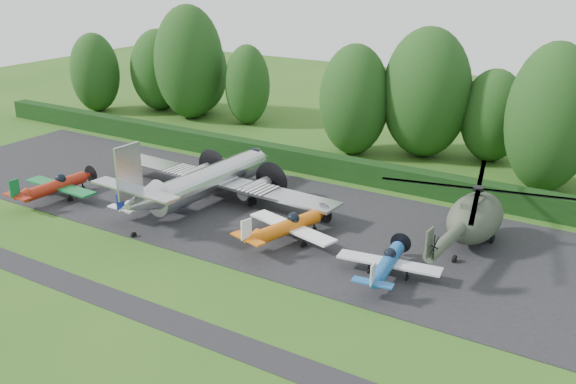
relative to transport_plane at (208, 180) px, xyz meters
The scene contains 19 objects.
ground 11.28m from the transport_plane, 59.52° to the right, with size 160.00×160.00×0.00m, color #2A5718.
apron 6.00m from the transport_plane, ahead, with size 70.00×18.00×0.01m, color black.
taxiway_verge 16.68m from the transport_plane, 70.11° to the right, with size 70.00×2.00×0.00m, color black.
hedgerow 12.90m from the transport_plane, 63.78° to the left, with size 90.00×1.60×2.00m, color black.
transport_plane is the anchor object (origin of this frame).
light_plane_red 13.02m from the transport_plane, 151.95° to the right, with size 7.52×7.90×2.89m.
light_plane_white 4.87m from the transport_plane, 128.82° to the right, with size 6.58×6.92×2.53m.
light_plane_orange 10.10m from the transport_plane, 18.26° to the right, with size 7.62×8.01×2.93m.
light_plane_blue 18.41m from the transport_plane, 13.91° to the right, with size 6.73×7.08×2.59m.
helicopter 21.29m from the transport_plane, ahead, with size 13.45×15.75×4.33m.
tree_0 29.18m from the transport_plane, 55.45° to the left, with size 6.29×6.29×9.19m.
tree_1 24.73m from the transport_plane, 65.11° to the left, with size 8.77×8.77×12.98m.
tree_2 26.59m from the transport_plane, 118.02° to the left, with size 5.39×5.39×9.53m.
tree_3 35.55m from the transport_plane, 138.51° to the left, with size 7.30×7.30×10.50m.
tree_5 38.07m from the transport_plane, 150.68° to the left, with size 6.23×6.23×10.09m.
tree_7 29.21m from the transport_plane, 38.02° to the left, with size 7.42×7.42×12.90m.
tree_8 30.29m from the transport_plane, 132.45° to the left, with size 8.48×8.48×13.87m.
tree_9 19.71m from the transport_plane, 78.60° to the left, with size 7.08×7.08×11.24m.
tree_11 32.67m from the transport_plane, 130.55° to the left, with size 7.66×7.66×10.70m.
Camera 1 is at (26.02, -29.16, 19.56)m, focal length 40.00 mm.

